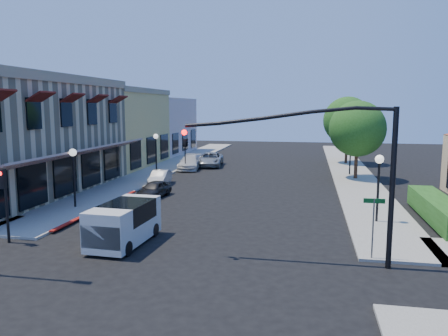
% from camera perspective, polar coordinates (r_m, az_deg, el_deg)
% --- Properties ---
extents(ground, '(120.00, 120.00, 0.00)m').
position_cam_1_polar(ground, '(16.94, -6.94, -12.76)').
color(ground, black).
rests_on(ground, ground).
extents(sidewalk_left, '(3.50, 50.00, 0.12)m').
position_cam_1_polar(sidewalk_left, '(44.62, -6.93, 0.34)').
color(sidewalk_left, gray).
rests_on(sidewalk_left, ground).
extents(sidewalk_right, '(3.50, 50.00, 0.12)m').
position_cam_1_polar(sidewalk_right, '(42.62, 16.06, -0.28)').
color(sidewalk_right, gray).
rests_on(sidewalk_right, ground).
extents(curb_red_strip, '(0.25, 10.00, 0.06)m').
position_cam_1_polar(curb_red_strip, '(26.61, -15.83, -5.30)').
color(curb_red_strip, maroon).
rests_on(curb_red_strip, ground).
extents(corner_brick_building, '(11.77, 18.20, 8.10)m').
position_cam_1_polar(corner_brick_building, '(33.16, -27.03, 3.73)').
color(corner_brick_building, tan).
rests_on(corner_brick_building, ground).
extents(yellow_stucco_building, '(10.00, 12.00, 7.60)m').
position_cam_1_polar(yellow_stucco_building, '(45.92, -15.46, 5.02)').
color(yellow_stucco_building, tan).
rests_on(yellow_stucco_building, ground).
extents(pink_stucco_building, '(10.00, 12.00, 7.00)m').
position_cam_1_polar(pink_stucco_building, '(56.91, -10.05, 5.41)').
color(pink_stucco_building, '#CAA498').
rests_on(pink_stucco_building, ground).
extents(hedge, '(1.40, 8.00, 1.10)m').
position_cam_1_polar(hedge, '(25.67, 26.09, -6.31)').
color(hedge, '#204E16').
rests_on(hedge, ground).
extents(street_tree_a, '(4.56, 4.56, 6.48)m').
position_cam_1_polar(street_tree_a, '(37.27, 17.03, 4.92)').
color(street_tree_a, '#392317').
rests_on(street_tree_a, ground).
extents(street_tree_b, '(4.94, 4.94, 7.02)m').
position_cam_1_polar(street_tree_b, '(47.21, 15.82, 5.98)').
color(street_tree_b, '#392317').
rests_on(street_tree_b, ground).
extents(signal_mast_arm, '(8.01, 0.39, 6.00)m').
position_cam_1_polar(signal_mast_arm, '(16.66, 14.03, 1.21)').
color(signal_mast_arm, black).
rests_on(signal_mast_arm, ground).
extents(secondary_signal, '(0.28, 0.42, 3.32)m').
position_cam_1_polar(secondary_signal, '(21.27, -26.79, -2.80)').
color(secondary_signal, black).
rests_on(secondary_signal, ground).
extents(street_name_sign, '(0.80, 0.06, 2.50)m').
position_cam_1_polar(street_name_sign, '(17.94, 18.93, -6.27)').
color(street_name_sign, '#595B5E').
rests_on(street_name_sign, ground).
extents(lamppost_left_near, '(0.44, 0.44, 3.57)m').
position_cam_1_polar(lamppost_left_near, '(26.89, -19.09, 0.63)').
color(lamppost_left_near, black).
rests_on(lamppost_left_near, ground).
extents(lamppost_left_far, '(0.44, 0.44, 3.57)m').
position_cam_1_polar(lamppost_left_far, '(39.55, -8.88, 3.22)').
color(lamppost_left_far, black).
rests_on(lamppost_left_far, ground).
extents(lamppost_right_near, '(0.44, 0.44, 3.57)m').
position_cam_1_polar(lamppost_right_near, '(23.53, 19.58, -0.40)').
color(lamppost_right_near, black).
rests_on(lamppost_right_near, ground).
extents(lamppost_right_far, '(0.44, 0.44, 3.57)m').
position_cam_1_polar(lamppost_right_far, '(39.33, 16.22, 2.97)').
color(lamppost_right_far, black).
rests_on(lamppost_right_far, ground).
extents(white_van, '(1.98, 4.18, 1.81)m').
position_cam_1_polar(white_van, '(19.64, -12.96, -6.77)').
color(white_van, beige).
rests_on(white_van, ground).
extents(parked_car_a, '(1.69, 3.39, 1.11)m').
position_cam_1_polar(parked_car_a, '(29.35, -9.09, -2.75)').
color(parked_car_a, black).
rests_on(parked_car_a, ground).
extents(parked_car_b, '(1.59, 3.58, 1.14)m').
position_cam_1_polar(parked_car_b, '(33.83, -8.36, -1.27)').
color(parked_car_b, '#B2B5B7').
rests_on(parked_car_b, ground).
extents(parked_car_c, '(2.29, 4.74, 1.33)m').
position_cam_1_polar(parked_car_c, '(41.91, -4.47, 0.71)').
color(parked_car_c, silver).
rests_on(parked_car_c, ground).
extents(parked_car_d, '(2.79, 5.17, 1.38)m').
position_cam_1_polar(parked_car_d, '(44.09, -1.80, 1.13)').
color(parked_car_d, '#949698').
rests_on(parked_car_d, ground).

